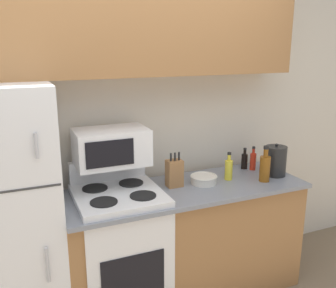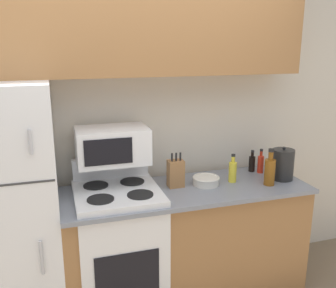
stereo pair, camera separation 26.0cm
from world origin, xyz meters
name	(u,v)px [view 1 (the left image)]	position (x,y,z in m)	size (l,w,h in m)	color
wall_back	(125,130)	(0.00, 0.67, 1.27)	(8.00, 0.05, 2.55)	beige
lower_cabinets	(184,241)	(0.34, 0.29, 0.45)	(1.81, 0.63, 0.90)	#9E6B3D
refrigerator	(3,221)	(-0.91, 0.32, 0.85)	(0.68, 0.66, 1.70)	white
upper_cabinets	(129,22)	(0.00, 0.48, 2.06)	(2.49, 0.32, 0.72)	#9E6B3D
stove	(120,251)	(-0.17, 0.28, 0.48)	(0.59, 0.61, 1.10)	white
microwave	(111,147)	(-0.18, 0.41, 1.23)	(0.50, 0.32, 0.25)	white
knife_block	(174,173)	(0.27, 0.33, 1.00)	(0.12, 0.09, 0.26)	#9E6B3D
bowl	(204,179)	(0.50, 0.30, 0.93)	(0.20, 0.20, 0.06)	silver
bottle_whiskey	(265,167)	(0.95, 0.16, 1.01)	(0.08, 0.08, 0.28)	brown
bottle_cooking_spray	(229,169)	(0.72, 0.30, 0.98)	(0.06, 0.06, 0.22)	gold
bottle_soy_sauce	(244,161)	(0.98, 0.47, 0.97)	(0.05, 0.05, 0.18)	black
bottle_hot_sauce	(253,161)	(1.03, 0.42, 0.97)	(0.05, 0.05, 0.20)	red
kettle	(275,161)	(1.12, 0.24, 1.02)	(0.17, 0.17, 0.26)	black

